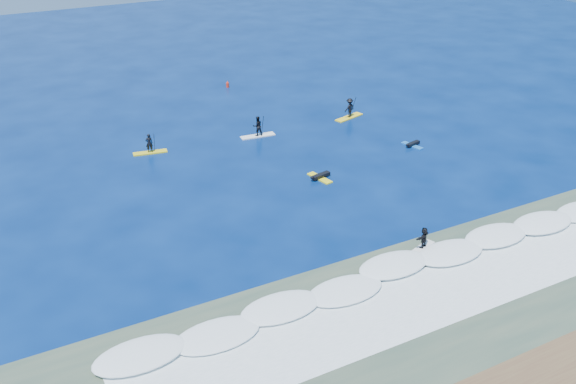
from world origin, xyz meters
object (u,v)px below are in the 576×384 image
marker_buoy (228,84)px  prone_paddler_far (412,145)px  prone_paddler_near (320,177)px  sup_paddler_left (150,146)px  sup_paddler_right (349,109)px  wave_surfer (424,239)px  sup_paddler_center (258,128)px

marker_buoy → prone_paddler_far: bearing=-71.3°
prone_paddler_near → prone_paddler_far: prone_paddler_near is taller
prone_paddler_far → marker_buoy: marker_buoy is taller
sup_paddler_left → sup_paddler_right: sup_paddler_right is taller
sup_paddler_left → marker_buoy: (12.98, 13.49, -0.30)m
prone_paddler_far → marker_buoy: 24.09m
wave_surfer → sup_paddler_left: bearing=95.6°
sup_paddler_right → prone_paddler_far: 8.61m
prone_paddler_far → marker_buoy: (-7.71, 22.83, 0.18)m
prone_paddler_far → wave_surfer: bearing=131.3°
sup_paddler_left → wave_surfer: 25.56m
prone_paddler_near → marker_buoy: marker_buoy is taller
sup_paddler_center → prone_paddler_far: size_ratio=1.48×
sup_paddler_left → prone_paddler_far: size_ratio=1.36×
sup_paddler_left → marker_buoy: bearing=56.0°
sup_paddler_left → prone_paddler_near: size_ratio=1.20×
sup_paddler_center → sup_paddler_right: 9.90m
prone_paddler_near → wave_surfer: (0.46, -12.10, 0.68)m
prone_paddler_near → sup_paddler_center: bearing=-8.2°
prone_paddler_near → prone_paddler_far: (10.43, 1.77, -0.02)m
wave_surfer → sup_paddler_right: bearing=49.1°
sup_paddler_right → prone_paddler_far: (1.06, -8.51, -0.74)m
prone_paddler_near → prone_paddler_far: bearing=-91.5°
sup_paddler_center → prone_paddler_far: bearing=-31.8°
sup_paddler_right → marker_buoy: 15.79m
prone_paddler_far → sup_paddler_left: bearing=52.8°
sup_paddler_center → prone_paddler_near: bearing=-81.4°
wave_surfer → prone_paddler_far: bearing=35.1°
sup_paddler_center → sup_paddler_right: bearing=6.3°
sup_paddler_left → prone_paddler_near: sup_paddler_left is taller
sup_paddler_center → wave_surfer: sup_paddler_center is taller
prone_paddler_far → wave_surfer: (-9.98, -13.87, 0.70)m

